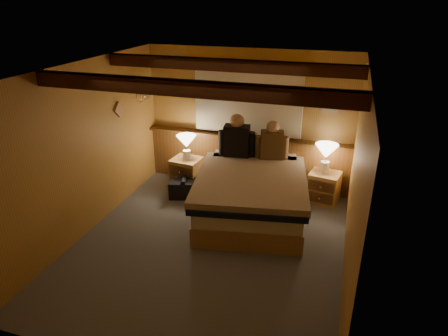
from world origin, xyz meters
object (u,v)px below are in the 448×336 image
at_px(bed, 251,194).
at_px(nightstand_right, 324,187).
at_px(duffel_bag, 184,189).
at_px(lamp_left, 186,143).
at_px(person_left, 237,139).
at_px(lamp_right, 326,153).
at_px(person_right, 272,143).
at_px(nightstand_left, 187,173).

height_order(bed, nightstand_right, bed).
height_order(nightstand_right, duffel_bag, nightstand_right).
relative_size(bed, lamp_left, 5.24).
xyz_separation_m(bed, lamp_left, (-1.31, 0.63, 0.48)).
distance_m(person_left, duffel_bag, 1.24).
bearing_deg(lamp_left, person_left, 2.57).
relative_size(lamp_right, person_right, 0.72).
bearing_deg(bed, lamp_right, 30.12).
bearing_deg(nightstand_left, nightstand_right, 10.40).
bearing_deg(duffel_bag, nightstand_left, 89.25).
xyz_separation_m(bed, nightstand_right, (1.04, 0.81, -0.11)).
xyz_separation_m(person_left, person_right, (0.58, 0.06, -0.04)).
relative_size(lamp_left, lamp_right, 0.92).
distance_m(bed, person_right, 0.96).
distance_m(nightstand_right, person_left, 1.65).
relative_size(bed, lamp_right, 4.83).
xyz_separation_m(lamp_right, duffel_bag, (-2.25, -0.59, -0.70)).
bearing_deg(nightstand_right, person_left, -163.50).
height_order(nightstand_left, person_left, person_left).
distance_m(bed, duffel_bag, 1.28).
bearing_deg(bed, nightstand_right, 28.02).
xyz_separation_m(nightstand_left, lamp_left, (0.02, -0.01, 0.58)).
bearing_deg(person_right, nightstand_right, -8.50).
distance_m(lamp_right, person_right, 0.88).
bearing_deg(person_right, person_left, 172.76).
relative_size(lamp_right, duffel_bag, 0.86).
height_order(lamp_left, duffel_bag, lamp_left).
height_order(lamp_right, duffel_bag, lamp_right).
xyz_separation_m(nightstand_left, lamp_right, (2.35, 0.21, 0.58)).
bearing_deg(person_right, nightstand_left, 170.01).
relative_size(nightstand_right, person_right, 0.82).
bearing_deg(person_right, lamp_right, -5.59).
height_order(nightstand_right, person_left, person_left).
bearing_deg(lamp_right, person_left, -172.74).
bearing_deg(person_right, lamp_left, 170.53).
bearing_deg(duffel_bag, person_left, 10.30).
bearing_deg(person_left, person_right, -0.46).
height_order(bed, person_left, person_left).
height_order(bed, lamp_left, lamp_left).
distance_m(nightstand_left, nightstand_right, 2.38).
height_order(lamp_right, person_left, person_left).
bearing_deg(nightstand_right, duffel_bag, -155.55).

